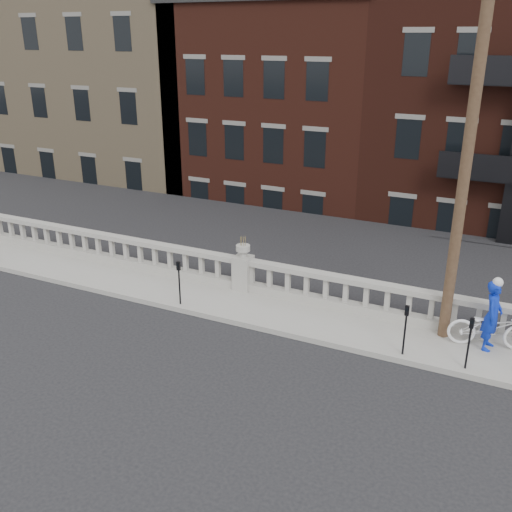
{
  "coord_description": "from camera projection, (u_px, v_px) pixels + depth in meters",
  "views": [
    {
      "loc": [
        7.5,
        -10.76,
        7.74
      ],
      "look_at": [
        0.81,
        3.2,
        1.67
      ],
      "focal_mm": 40.0,
      "sensor_mm": 36.0,
      "label": 1
    }
  ],
  "objects": [
    {
      "name": "planter_pedestal",
      "position": [
        243.0,
        269.0,
        17.89
      ],
      "size": [
        0.55,
        0.55,
        1.76
      ],
      "color": "gray",
      "rests_on": "sidewalk"
    },
    {
      "name": "bicycle",
      "position": [
        490.0,
        328.0,
        14.6
      ],
      "size": [
        2.18,
        1.14,
        1.09
      ],
      "primitive_type": "imported",
      "rotation": [
        0.0,
        0.0,
        1.78
      ],
      "color": "white",
      "rests_on": "sidewalk"
    },
    {
      "name": "parking_meter_b",
      "position": [
        406.0,
        324.0,
        14.13
      ],
      "size": [
        0.1,
        0.09,
        1.36
      ],
      "color": "black",
      "rests_on": "sidewalk"
    },
    {
      "name": "cyclist",
      "position": [
        492.0,
        315.0,
        14.39
      ],
      "size": [
        0.52,
        0.73,
        1.87
      ],
      "primitive_type": "imported",
      "rotation": [
        0.0,
        0.0,
        1.45
      ],
      "color": "#0C27B4",
      "rests_on": "sidewalk"
    },
    {
      "name": "parking_meter_a",
      "position": [
        179.0,
        278.0,
        16.81
      ],
      "size": [
        0.1,
        0.09,
        1.36
      ],
      "color": "black",
      "rests_on": "sidewalk"
    },
    {
      "name": "parking_meter_c",
      "position": [
        470.0,
        338.0,
        13.52
      ],
      "size": [
        0.1,
        0.09,
        1.36
      ],
      "color": "black",
      "rests_on": "sidewalk"
    },
    {
      "name": "balustrade",
      "position": [
        243.0,
        274.0,
        17.96
      ],
      "size": [
        28.0,
        0.34,
        1.03
      ],
      "color": "gray",
      "rests_on": "sidewalk"
    },
    {
      "name": "sidewalk",
      "position": [
        229.0,
        303.0,
        17.37
      ],
      "size": [
        32.0,
        2.2,
        0.15
      ],
      "primitive_type": "cube",
      "color": "gray",
      "rests_on": "ground"
    },
    {
      "name": "lower_level",
      "position": [
        400.0,
        127.0,
        33.04
      ],
      "size": [
        80.0,
        44.0,
        20.8
      ],
      "color": "#605E59",
      "rests_on": "ground"
    },
    {
      "name": "ground",
      "position": [
        175.0,
        351.0,
        14.88
      ],
      "size": [
        120.0,
        120.0,
        0.0
      ],
      "primitive_type": "plane",
      "color": "black",
      "rests_on": "ground"
    },
    {
      "name": "utility_pole",
      "position": [
        468.0,
        146.0,
        13.49
      ],
      "size": [
        1.6,
        0.28,
        10.0
      ],
      "color": "#422D1E",
      "rests_on": "sidewalk"
    }
  ]
}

